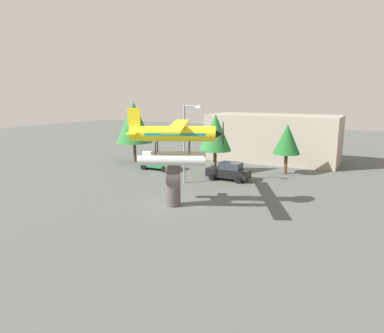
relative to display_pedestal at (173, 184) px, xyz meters
name	(u,v)px	position (x,y,z in m)	size (l,w,h in m)	color
ground_plane	(173,205)	(0.00, 0.00, -1.65)	(140.00, 140.00, 0.00)	#515651
display_pedestal	(173,184)	(0.00, 0.00, 0.00)	(1.10, 1.10, 3.30)	#4C4742
floatplane_monument	(174,140)	(0.12, 0.06, 3.32)	(7.15, 9.86, 4.00)	silver
car_near_green	(158,162)	(-8.22, 10.45, -0.77)	(4.20, 2.02, 1.76)	#237A38
car_mid_black	(229,171)	(0.61, 9.57, -0.77)	(4.20, 2.02, 1.76)	black
streetlight_primary	(186,138)	(-2.48, 6.52, 2.63)	(1.84, 0.28, 7.31)	gray
storefront_building	(273,138)	(1.46, 22.00, 1.24)	(15.99, 7.09, 5.78)	#9E9384
tree_west	(134,122)	(-13.35, 12.94, 3.27)	(4.45, 4.45, 7.40)	brown
tree_east	(215,133)	(-2.04, 12.09, 2.65)	(3.46, 3.46, 6.24)	brown
tree_center_back	(287,139)	(4.87, 14.89, 2.03)	(2.80, 2.80, 5.27)	brown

